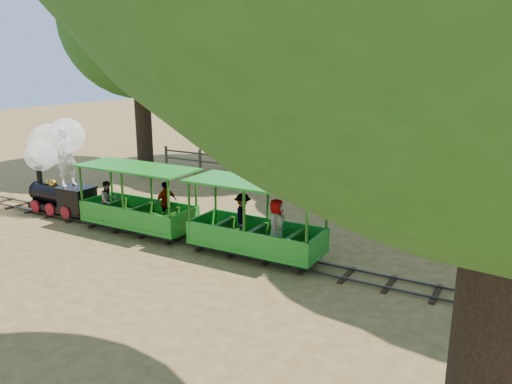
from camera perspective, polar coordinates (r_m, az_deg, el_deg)
The scene contains 10 objects.
ground at distance 13.22m, azimuth -2.09°, elevation -6.97°, with size 90.00×90.00×0.00m, color #A48347.
track at distance 13.19m, azimuth -2.09°, elevation -6.70°, with size 22.00×1.00×0.10m.
locomotive at distance 17.31m, azimuth -21.94°, elevation 3.46°, with size 2.85×1.34×3.27m.
carriage_front at distance 14.93m, azimuth -13.37°, elevation -1.65°, with size 3.61×1.48×1.88m.
carriage_rear at distance 12.70m, azimuth 0.09°, elevation -3.98°, with size 3.61×1.48×1.88m.
oak_nw at distance 22.44m, azimuth -13.32°, elevation 19.39°, with size 8.02×7.06×9.78m.
fence at distance 20.01m, azimuth 10.03°, elevation 1.98°, with size 18.10×0.10×1.00m.
shrub_west at distance 22.65m, azimuth 1.97°, elevation 4.41°, with size 2.55×1.96×1.76m, color #2D6B1E.
shrub_mid_w at distance 23.01m, azimuth 0.21°, elevation 4.71°, with size 2.70×2.08×1.87m, color #2D6B1E.
shrub_mid_e at distance 20.21m, azimuth 24.59°, elevation 1.64°, with size 2.31×1.78×1.60m, color #2D6B1E.
Camera 1 is at (6.51, -10.44, 4.83)m, focal length 35.00 mm.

